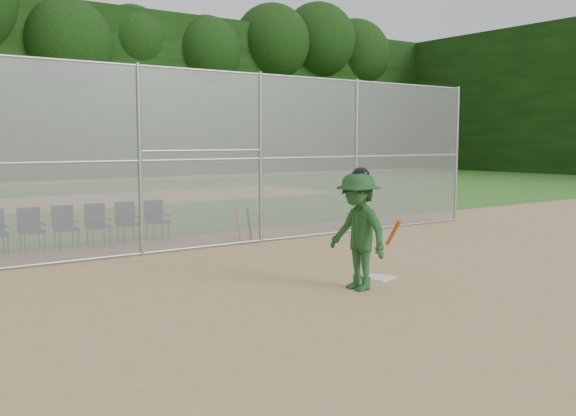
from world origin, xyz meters
TOP-DOWN VIEW (x-y plane):
  - ground at (0.00, 0.00)m, footprint 100.00×100.00m
  - grass_strip at (0.00, 18.00)m, footprint 100.00×100.00m
  - dirt_patch_far at (0.00, 18.00)m, footprint 24.00×24.00m
  - backstop_fence at (0.00, 5.00)m, footprint 16.09×0.09m
  - treeline at (0.00, 20.00)m, footprint 81.00×60.00m
  - home_plate at (0.48, 0.45)m, footprint 0.59×0.59m
  - batter_at_plate at (-0.38, 0.03)m, footprint 0.98×1.36m
  - water_cooler at (4.40, 5.61)m, footprint 0.35×0.35m
  - spare_bats at (0.80, 5.20)m, footprint 0.66×0.30m
  - chair_3 at (-3.76, 6.80)m, footprint 0.54×0.52m
  - chair_4 at (-3.03, 6.80)m, footprint 0.54×0.52m
  - chair_5 at (-2.29, 6.80)m, footprint 0.54×0.52m
  - chair_6 at (-1.56, 6.80)m, footprint 0.54×0.52m
  - chair_7 at (-0.82, 6.80)m, footprint 0.54×0.52m

SIDE VIEW (x-z plane):
  - ground at x=0.00m, z-range 0.00..0.00m
  - grass_strip at x=0.00m, z-range 0.01..0.01m
  - dirt_patch_far at x=0.00m, z-range 0.01..0.01m
  - home_plate at x=0.48m, z-range 0.00..0.02m
  - water_cooler at x=4.40m, z-range 0.00..0.44m
  - spare_bats at x=0.80m, z-range 0.00..0.84m
  - chair_3 at x=-3.76m, z-range 0.00..0.96m
  - chair_4 at x=-3.03m, z-range 0.00..0.96m
  - chair_5 at x=-2.29m, z-range 0.00..0.96m
  - chair_6 at x=-1.56m, z-range 0.00..0.96m
  - chair_7 at x=-0.82m, z-range 0.00..0.96m
  - batter_at_plate at x=-0.38m, z-range -0.03..1.96m
  - backstop_fence at x=0.00m, z-range 0.07..4.07m
  - treeline at x=0.00m, z-range 0.00..11.00m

